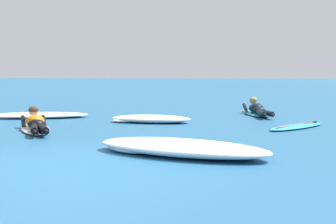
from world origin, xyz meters
name	(u,v)px	position (x,y,z in m)	size (l,w,h in m)	color
ground_plane	(166,109)	(0.00, 10.00, 0.00)	(120.00, 120.00, 0.00)	#235B84
surfer_near	(35,125)	(-1.96, 3.74, 0.13)	(1.54, 2.53, 0.53)	silver
surfer_far	(257,110)	(2.87, 8.12, 0.14)	(0.90, 2.60, 0.55)	#2DB2D1
drifting_surfboard	(297,126)	(3.62, 5.06, 0.03)	(1.64, 1.97, 0.16)	#2DB2D1
whitewater_front	(37,115)	(-3.07, 6.59, 0.07)	(2.92, 1.75, 0.15)	white
whitewater_mid_left	(182,148)	(1.45, 1.08, 0.11)	(3.04, 2.03, 0.24)	white
whitewater_mid_right	(151,119)	(0.20, 5.72, 0.09)	(2.04, 0.96, 0.19)	white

